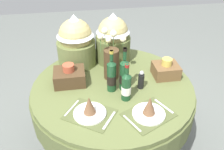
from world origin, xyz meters
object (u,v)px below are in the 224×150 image
dining_table (113,98)px  woven_basket_side_left (69,76)px  flower_vase (111,60)px  woven_basket_side_right (166,70)px  pepper_mill (141,80)px  gift_tub_back_left (76,39)px  gift_tub_back_centre (113,36)px  place_setting_right (149,110)px  wine_bottle_centre (124,74)px  wine_bottle_right (126,86)px  wine_bottle_left (112,76)px  place_setting_left (90,110)px

dining_table → woven_basket_side_left: bearing=165.6°
flower_vase → woven_basket_side_right: flower_vase is taller
pepper_mill → gift_tub_back_left: bearing=135.8°
dining_table → gift_tub_back_centre: 0.58m
place_setting_right → wine_bottle_centre: size_ratio=1.11×
gift_tub_back_centre → wine_bottle_right: bearing=-89.9°
woven_basket_side_right → flower_vase: bearing=172.2°
dining_table → gift_tub_back_centre: (0.07, 0.42, 0.40)m
dining_table → gift_tub_back_left: (-0.28, 0.41, 0.40)m
dining_table → place_setting_right: 0.49m
wine_bottle_left → gift_tub_back_centre: (0.09, 0.48, 0.11)m
wine_bottle_left → pepper_mill: wine_bottle_left is taller
place_setting_right → wine_bottle_right: (-0.13, 0.21, 0.07)m
wine_bottle_right → gift_tub_back_centre: gift_tub_back_centre is taller
pepper_mill → gift_tub_back_left: size_ratio=0.34×
flower_vase → woven_basket_side_left: size_ratio=1.69×
flower_vase → wine_bottle_centre: flower_vase is taller
dining_table → wine_bottle_centre: bearing=-35.4°
wine_bottle_centre → wine_bottle_right: 0.14m
flower_vase → woven_basket_side_right: size_ratio=2.01×
woven_basket_side_left → woven_basket_side_right: bearing=-1.9°
wine_bottle_right → woven_basket_side_right: (0.41, 0.26, -0.06)m
flower_vase → wine_bottle_centre: size_ratio=1.17×
place_setting_right → pepper_mill: 0.33m
place_setting_left → wine_bottle_right: size_ratio=1.35×
place_setting_right → wine_bottle_right: bearing=121.1°
pepper_mill → woven_basket_side_right: bearing=27.9°
place_setting_left → wine_bottle_left: wine_bottle_left is taller
pepper_mill → gift_tub_back_centre: 0.55m
place_setting_left → flower_vase: size_ratio=0.97×
place_setting_left → pepper_mill: bearing=29.8°
pepper_mill → woven_basket_side_right: woven_basket_side_right is taller
gift_tub_back_left → woven_basket_side_right: (0.76, -0.35, -0.19)m
gift_tub_back_left → flower_vase: bearing=-44.6°
wine_bottle_right → pepper_mill: size_ratio=1.91×
place_setting_left → woven_basket_side_left: (-0.13, 0.42, 0.02)m
gift_tub_back_centre → woven_basket_side_right: size_ratio=2.20×
flower_vase → woven_basket_side_left: 0.38m
wine_bottle_left → woven_basket_side_left: 0.38m
place_setting_left → wine_bottle_right: wine_bottle_right is taller
pepper_mill → dining_table: bearing=161.6°
place_setting_right → wine_bottle_right: wine_bottle_right is taller
woven_basket_side_right → place_setting_left: bearing=-150.9°
place_setting_left → place_setting_right: (0.42, -0.07, 0.00)m
flower_vase → place_setting_left: bearing=-116.6°
wine_bottle_left → gift_tub_back_left: bearing=118.5°
dining_table → gift_tub_back_left: gift_tub_back_left is taller
place_setting_right → place_setting_left: bearing=170.2°
flower_vase → pepper_mill: 0.31m
gift_tub_back_centre → woven_basket_side_right: 0.58m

